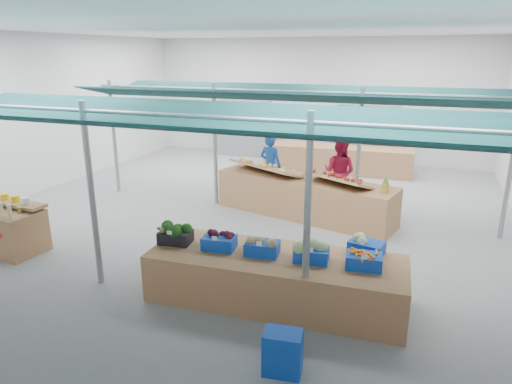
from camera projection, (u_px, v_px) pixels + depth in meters
floor at (245, 213)px, 10.89m from camera, size 13.00×13.00×0.00m
hall at (266, 96)px, 11.40m from camera, size 13.00×13.00×13.00m
pole_grid at (247, 157)px, 8.54m from camera, size 10.00×4.60×3.00m
awnings at (247, 104)px, 8.26m from camera, size 9.50×7.08×0.30m
back_shelving_left at (243, 128)px, 16.81m from camera, size 2.00×0.50×2.00m
back_shelving_right at (367, 136)px, 15.29m from camera, size 2.00×0.50×2.00m
bottle_shelf at (1, 226)px, 8.87m from camera, size 1.90×1.25×1.10m
veg_counter at (276, 278)px, 6.97m from camera, size 3.94×1.51×0.75m
fruit_counter at (304, 197)px, 10.60m from camera, size 4.37×1.97×0.91m
far_counter at (337, 159)px, 14.54m from camera, size 4.69×1.19×0.84m
crate_stack at (283, 353)px, 5.41m from camera, size 0.49×0.37×0.55m
vendor_left at (270, 166)px, 11.88m from camera, size 0.70×0.54×1.70m
vendor_right at (339, 172)px, 11.27m from camera, size 0.95×0.82×1.70m
crate_broccoli at (175, 234)px, 7.28m from camera, size 0.54×0.43×0.35m
crate_beets at (219, 241)px, 7.08m from camera, size 0.54×0.43×0.29m
crate_celeriac at (262, 245)px, 6.87m from camera, size 0.54×0.43×0.31m
crate_cabbage at (312, 251)px, 6.66m from camera, size 0.54×0.43×0.35m
crate_carrots at (364, 260)px, 6.46m from camera, size 0.54×0.43×0.29m
sparrow at (161, 230)px, 7.19m from camera, size 0.12×0.09×0.11m
apple_heap_yellow at (265, 166)px, 10.89m from camera, size 2.01×1.49×0.27m
apple_heap_red at (337, 178)px, 9.88m from camera, size 1.65×1.30×0.27m
pineapple at (385, 185)px, 9.31m from camera, size 0.14×0.14×0.39m
crate_extra at (367, 245)px, 6.89m from camera, size 0.56×0.45×0.32m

